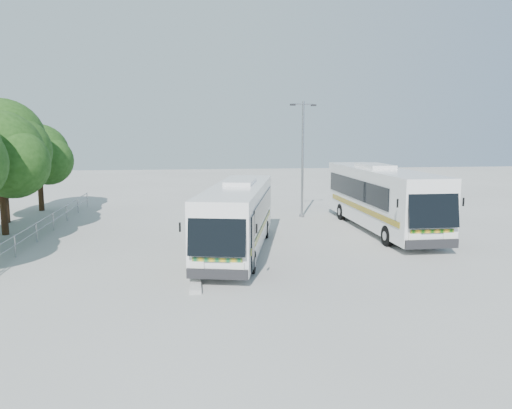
{
  "coord_description": "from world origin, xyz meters",
  "views": [
    {
      "loc": [
        -2.3,
        -22.15,
        5.4
      ],
      "look_at": [
        0.75,
        2.05,
        1.82
      ],
      "focal_mm": 35.0,
      "sensor_mm": 36.0,
      "label": 1
    }
  ],
  "objects": [
    {
      "name": "tree_far_e",
      "position": [
        -12.63,
        13.3,
        3.89
      ],
      "size": [
        4.54,
        4.28,
        5.92
      ],
      "color": "#382314",
      "rests_on": "ground"
    },
    {
      "name": "lamppost",
      "position": [
        4.51,
        8.53,
        4.0
      ],
      "size": [
        1.74,
        0.63,
        7.24
      ],
      "rotation": [
        0.0,
        0.0,
        0.27
      ],
      "color": "gray",
      "rests_on": "ground"
    },
    {
      "name": "coach_main",
      "position": [
        -0.35,
        -0.13,
        1.65
      ],
      "size": [
        4.53,
        11.03,
        3.0
      ],
      "rotation": [
        0.0,
        0.0,
        -0.23
      ],
      "color": "silver",
      "rests_on": "ground"
    },
    {
      "name": "kerb_divider",
      "position": [
        -2.3,
        2.0,
        0.07
      ],
      "size": [
        0.4,
        16.0,
        0.15
      ],
      "primitive_type": "cube",
      "color": "#B2B2AD",
      "rests_on": "ground"
    },
    {
      "name": "tree_far_d",
      "position": [
        -13.31,
        8.8,
        4.82
      ],
      "size": [
        5.62,
        5.3,
        7.33
      ],
      "color": "#382314",
      "rests_on": "ground"
    },
    {
      "name": "tree_far_c",
      "position": [
        -12.12,
        5.1,
        4.26
      ],
      "size": [
        4.97,
        4.69,
        6.49
      ],
      "color": "#382314",
      "rests_on": "ground"
    },
    {
      "name": "railing",
      "position": [
        -10.0,
        4.0,
        0.74
      ],
      "size": [
        0.06,
        22.0,
        1.0
      ],
      "color": "gray",
      "rests_on": "ground"
    },
    {
      "name": "coach_adjacent",
      "position": [
        7.89,
        3.91,
        1.85
      ],
      "size": [
        2.65,
        12.2,
        3.38
      ],
      "rotation": [
        0.0,
        0.0,
        0.01
      ],
      "color": "silver",
      "rests_on": "ground"
    },
    {
      "name": "ground",
      "position": [
        0.0,
        0.0,
        0.0
      ],
      "size": [
        100.0,
        100.0,
        0.0
      ],
      "primitive_type": "plane",
      "color": "#A8A8A2",
      "rests_on": "ground"
    }
  ]
}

